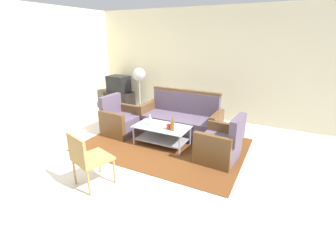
{
  "coord_description": "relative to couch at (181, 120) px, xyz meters",
  "views": [
    {
      "loc": [
        1.98,
        -3.0,
        2.15
      ],
      "look_at": [
        0.03,
        0.82,
        0.65
      ],
      "focal_mm": 25.54,
      "sensor_mm": 36.0,
      "label": 1
    }
  ],
  "objects": [
    {
      "name": "wall_back",
      "position": [
        0.06,
        1.44,
        1.08
      ],
      "size": [
        6.52,
        0.12,
        2.8
      ],
      "color": "beige",
      "rests_on": "ground"
    },
    {
      "name": "television",
      "position": [
        -2.43,
        0.93,
        0.44
      ],
      "size": [
        0.63,
        0.49,
        0.48
      ],
      "rotation": [
        0.0,
        0.0,
        3.07
      ],
      "color": "black",
      "rests_on": "tv_stand"
    },
    {
      "name": "armchair_left",
      "position": [
        -1.22,
        -0.59,
        -0.03
      ],
      "size": [
        0.73,
        0.79,
        0.85
      ],
      "rotation": [
        0.0,
        0.0,
        -1.62
      ],
      "color": "#5B4C60",
      "rests_on": "rug"
    },
    {
      "name": "tv_stand",
      "position": [
        -2.43,
        0.93,
        -0.06
      ],
      "size": [
        0.8,
        0.5,
        0.52
      ],
      "primitive_type": "cube",
      "color": "black",
      "rests_on": "ground"
    },
    {
      "name": "rug",
      "position": [
        -0.05,
        -0.7,
        -0.31
      ],
      "size": [
        3.17,
        2.2,
        0.01
      ],
      "primitive_type": "cube",
      "color": "brown",
      "rests_on": "ground"
    },
    {
      "name": "armchair_right",
      "position": [
        1.12,
        -0.78,
        -0.03
      ],
      "size": [
        0.75,
        0.81,
        0.85
      ],
      "rotation": [
        0.0,
        0.0,
        1.5
      ],
      "color": "#5B4C60",
      "rests_on": "rug"
    },
    {
      "name": "wicker_chair",
      "position": [
        -0.38,
        -2.44,
        0.18
      ],
      "size": [
        0.6,
        0.6,
        0.84
      ],
      "rotation": [
        0.0,
        0.0,
        -0.29
      ],
      "color": "#AD844C",
      "rests_on": "ground"
    },
    {
      "name": "bottle_clear",
      "position": [
        -0.34,
        -0.75,
        0.18
      ],
      "size": [
        0.06,
        0.06,
        0.22
      ],
      "color": "silver",
      "rests_on": "coffee_table"
    },
    {
      "name": "pedestal_fan",
      "position": [
        -1.73,
        0.98,
        0.7
      ],
      "size": [
        0.36,
        0.36,
        1.27
      ],
      "color": "#2D2D33",
      "rests_on": "ground"
    },
    {
      "name": "cup",
      "position": [
        0.1,
        -0.79,
        0.14
      ],
      "size": [
        0.08,
        0.08,
        0.1
      ],
      "primitive_type": "cylinder",
      "color": "red",
      "rests_on": "coffee_table"
    },
    {
      "name": "couch",
      "position": [
        0.0,
        0.0,
        0.0
      ],
      "size": [
        1.81,
        0.76,
        0.96
      ],
      "rotation": [
        0.0,
        0.0,
        3.13
      ],
      "color": "#5B4C60",
      "rests_on": "rug"
    },
    {
      "name": "bottle_brown",
      "position": [
        0.2,
        -0.82,
        0.2
      ],
      "size": [
        0.07,
        0.07,
        0.26
      ],
      "color": "brown",
      "rests_on": "coffee_table"
    },
    {
      "name": "coffee_table",
      "position": [
        -0.09,
        -0.72,
        -0.04
      ],
      "size": [
        1.1,
        0.6,
        0.4
      ],
      "color": "silver",
      "rests_on": "rug"
    },
    {
      "name": "wall_left",
      "position": [
        -3.2,
        -1.72,
        1.08
      ],
      "size": [
        0.12,
        6.2,
        2.8
      ],
      "primitive_type": "cube",
      "color": "beige",
      "rests_on": "ground"
    },
    {
      "name": "ground_plane",
      "position": [
        0.06,
        -1.62,
        -0.32
      ],
      "size": [
        14.0,
        14.0,
        0.0
      ],
      "primitive_type": "plane",
      "color": "beige"
    }
  ]
}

